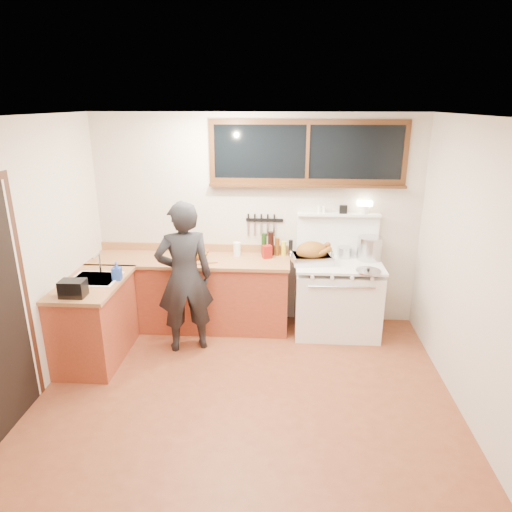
# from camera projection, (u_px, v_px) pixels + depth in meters

# --- Properties ---
(ground_plane) EXTENTS (4.00, 3.50, 0.02)m
(ground_plane) POSITION_uv_depth(u_px,v_px,m) (245.00, 397.00, 4.43)
(ground_plane) COLOR brown
(room_shell) EXTENTS (4.10, 3.60, 2.65)m
(room_shell) POSITION_uv_depth(u_px,v_px,m) (244.00, 232.00, 3.89)
(room_shell) COLOR beige
(room_shell) RESTS_ON ground
(counter_back) EXTENTS (2.44, 0.64, 1.00)m
(counter_back) POSITION_uv_depth(u_px,v_px,m) (191.00, 292.00, 5.70)
(counter_back) COLOR maroon
(counter_back) RESTS_ON ground
(counter_left) EXTENTS (0.64, 1.09, 0.90)m
(counter_left) POSITION_uv_depth(u_px,v_px,m) (95.00, 320.00, 4.97)
(counter_left) COLOR maroon
(counter_left) RESTS_ON ground
(sink_unit) EXTENTS (0.50, 0.45, 0.37)m
(sink_unit) POSITION_uv_depth(u_px,v_px,m) (95.00, 284.00, 4.92)
(sink_unit) COLOR white
(sink_unit) RESTS_ON counter_left
(vintage_stove) EXTENTS (1.02, 0.74, 1.59)m
(vintage_stove) POSITION_uv_depth(u_px,v_px,m) (337.00, 296.00, 5.55)
(vintage_stove) COLOR white
(vintage_stove) RESTS_ON ground
(back_window) EXTENTS (2.32, 0.13, 0.77)m
(back_window) POSITION_uv_depth(u_px,v_px,m) (307.00, 160.00, 5.35)
(back_window) COLOR black
(back_window) RESTS_ON room_shell
(knife_strip) EXTENTS (0.46, 0.03, 0.28)m
(knife_strip) POSITION_uv_depth(u_px,v_px,m) (263.00, 221.00, 5.63)
(knife_strip) COLOR black
(knife_strip) RESTS_ON room_shell
(man) EXTENTS (0.73, 0.60, 1.73)m
(man) POSITION_uv_depth(u_px,v_px,m) (185.00, 278.00, 5.04)
(man) COLOR black
(man) RESTS_ON ground
(soap_bottle) EXTENTS (0.10, 0.10, 0.20)m
(soap_bottle) POSITION_uv_depth(u_px,v_px,m) (117.00, 271.00, 4.85)
(soap_bottle) COLOR #2246AC
(soap_bottle) RESTS_ON counter_left
(toaster) EXTENTS (0.25, 0.17, 0.17)m
(toaster) POSITION_uv_depth(u_px,v_px,m) (73.00, 288.00, 4.44)
(toaster) COLOR black
(toaster) RESTS_ON counter_left
(cutting_board) EXTENTS (0.51, 0.44, 0.14)m
(cutting_board) POSITION_uv_depth(u_px,v_px,m) (198.00, 256.00, 5.46)
(cutting_board) COLOR #9A663D
(cutting_board) RESTS_ON counter_back
(roast_turkey) EXTENTS (0.52, 0.42, 0.26)m
(roast_turkey) POSITION_uv_depth(u_px,v_px,m) (312.00, 254.00, 5.37)
(roast_turkey) COLOR silver
(roast_turkey) RESTS_ON vintage_stove
(stockpot) EXTENTS (0.38, 0.38, 0.28)m
(stockpot) POSITION_uv_depth(u_px,v_px,m) (370.00, 248.00, 5.48)
(stockpot) COLOR silver
(stockpot) RESTS_ON vintage_stove
(saucepan) EXTENTS (0.21, 0.31, 0.13)m
(saucepan) POSITION_uv_depth(u_px,v_px,m) (344.00, 252.00, 5.57)
(saucepan) COLOR silver
(saucepan) RESTS_ON vintage_stove
(pot_lid) EXTENTS (0.30, 0.30, 0.04)m
(pot_lid) POSITION_uv_depth(u_px,v_px,m) (368.00, 271.00, 5.10)
(pot_lid) COLOR silver
(pot_lid) RESTS_ON vintage_stove
(coffee_tin) EXTENTS (0.13, 0.12, 0.16)m
(coffee_tin) POSITION_uv_depth(u_px,v_px,m) (267.00, 252.00, 5.54)
(coffee_tin) COLOR maroon
(coffee_tin) RESTS_ON counter_back
(pitcher) EXTENTS (0.12, 0.12, 0.17)m
(pitcher) POSITION_uv_depth(u_px,v_px,m) (237.00, 249.00, 5.62)
(pitcher) COLOR white
(pitcher) RESTS_ON counter_back
(bottle_cluster) EXTENTS (0.39, 0.07, 0.30)m
(bottle_cluster) POSITION_uv_depth(u_px,v_px,m) (274.00, 245.00, 5.62)
(bottle_cluster) COLOR black
(bottle_cluster) RESTS_ON counter_back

